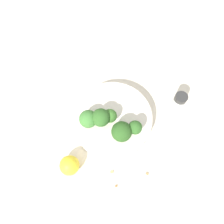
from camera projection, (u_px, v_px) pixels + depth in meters
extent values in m
plane|color=beige|center=(112.00, 122.00, 0.64)|extent=(3.00, 3.00, 0.00)
cylinder|color=silver|center=(112.00, 120.00, 0.62)|extent=(0.22, 0.22, 0.04)
cylinder|color=#8EB770|center=(110.00, 118.00, 0.59)|extent=(0.02, 0.02, 0.02)
sphere|color=#386B28|center=(110.00, 116.00, 0.57)|extent=(0.04, 0.04, 0.04)
cylinder|color=#7A9E5B|center=(101.00, 121.00, 0.58)|extent=(0.02, 0.02, 0.03)
sphere|color=#2D5B23|center=(101.00, 118.00, 0.56)|extent=(0.05, 0.05, 0.05)
cylinder|color=#7A9E5B|center=(89.00, 122.00, 0.59)|extent=(0.02, 0.02, 0.02)
sphere|color=#3D7533|center=(88.00, 119.00, 0.57)|extent=(0.05, 0.05, 0.05)
cylinder|color=#7A9E5B|center=(121.00, 134.00, 0.57)|extent=(0.02, 0.02, 0.02)
sphere|color=#28511E|center=(122.00, 132.00, 0.55)|extent=(0.05, 0.05, 0.05)
cylinder|color=#7A9E5B|center=(134.00, 130.00, 0.57)|extent=(0.02, 0.02, 0.03)
sphere|color=#2D5B23|center=(135.00, 127.00, 0.55)|extent=(0.04, 0.04, 0.04)
cylinder|color=silver|center=(177.00, 104.00, 0.63)|extent=(0.03, 0.03, 0.06)
cylinder|color=#2D2D2D|center=(181.00, 98.00, 0.60)|extent=(0.04, 0.04, 0.02)
sphere|color=yellow|center=(70.00, 165.00, 0.56)|extent=(0.05, 0.05, 0.05)
cube|color=olive|center=(116.00, 186.00, 0.57)|extent=(0.00, 0.01, 0.01)
cube|color=#AD7F4C|center=(147.00, 174.00, 0.58)|extent=(0.01, 0.01, 0.01)
cube|color=tan|center=(112.00, 172.00, 0.58)|extent=(0.01, 0.01, 0.01)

